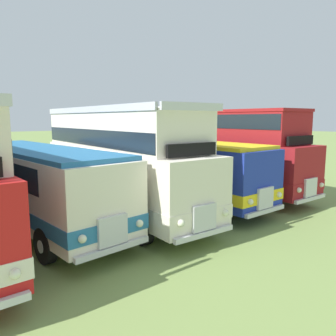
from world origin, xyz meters
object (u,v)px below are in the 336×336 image
Objects in this scene: bus_third_in_row at (118,159)px; bus_fifth_in_row at (225,148)px; bus_second_in_row at (36,181)px; bus_fourth_in_row at (175,166)px.

bus_third_in_row reaches higher than bus_fifth_in_row.
bus_second_in_row is 0.94× the size of bus_third_in_row.
bus_second_in_row is 10.02m from bus_fifth_in_row.
bus_third_in_row is (3.33, -0.33, 0.61)m from bus_second_in_row.
bus_second_in_row is 3.40m from bus_third_in_row.
bus_third_in_row is at bearing 178.15° from bus_fifth_in_row.
bus_fifth_in_row is at bearing -6.42° from bus_fourth_in_row.
bus_second_in_row is 0.96× the size of bus_fourth_in_row.
bus_third_in_row reaches higher than bus_fourth_in_row.
bus_fourth_in_row is 1.06× the size of bus_fifth_in_row.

